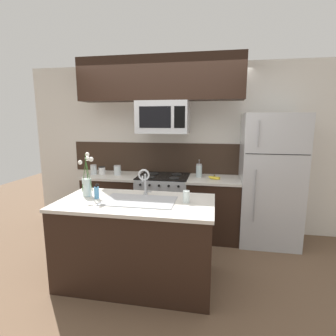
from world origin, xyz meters
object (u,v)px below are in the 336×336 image
object	(u,v)px
sink_faucet	(144,178)
storage_jar_tall	(94,170)
stove_range	(164,205)
storage_jar_medium	(102,170)
banana_bunch	(214,178)
refrigerator	(269,180)
storage_jar_short	(117,170)
french_press	(199,171)
flower_vase	(87,184)
microwave	(163,117)
drinking_glass	(186,197)
dish_soap_bottle	(97,192)

from	to	relation	value
sink_faucet	storage_jar_tall	bearing A→B (deg)	137.77
stove_range	storage_jar_medium	world-z (taller)	storage_jar_medium
storage_jar_medium	banana_bunch	size ratio (longest dim) A/B	0.64
refrigerator	storage_jar_short	size ratio (longest dim) A/B	12.40
banana_bunch	storage_jar_tall	bearing A→B (deg)	179.20
stove_range	banana_bunch	world-z (taller)	banana_bunch
french_press	flower_vase	world-z (taller)	flower_vase
refrigerator	storage_jar_medium	bearing A→B (deg)	-179.51
microwave	drinking_glass	xyz separation A→B (m)	(0.48, -1.18, -0.82)
flower_vase	stove_range	bearing A→B (deg)	61.70
microwave	storage_jar_short	distance (m)	1.09
banana_bunch	sink_faucet	size ratio (longest dim) A/B	0.62
storage_jar_tall	storage_jar_short	size ratio (longest dim) A/B	1.04
storage_jar_short	sink_faucet	world-z (taller)	sink_faucet
storage_jar_medium	dish_soap_bottle	size ratio (longest dim) A/B	0.74
stove_range	flower_vase	bearing A→B (deg)	-118.30
storage_jar_short	dish_soap_bottle	xyz separation A→B (m)	(0.24, -1.24, -0.01)
storage_jar_tall	flower_vase	bearing A→B (deg)	-67.21
banana_bunch	drinking_glass	distance (m)	1.18
stove_range	banana_bunch	distance (m)	0.89
french_press	storage_jar_medium	bearing A→B (deg)	-177.67
refrigerator	storage_jar_short	bearing A→B (deg)	-179.35
storage_jar_tall	drinking_glass	distance (m)	1.98
storage_jar_short	storage_jar_tall	bearing A→B (deg)	-175.79
french_press	drinking_glass	world-z (taller)	french_press
drinking_glass	refrigerator	bearing A→B (deg)	49.41
stove_range	microwave	xyz separation A→B (m)	(0.00, -0.02, 1.33)
dish_soap_bottle	drinking_glass	distance (m)	0.97
storage_jar_short	sink_faucet	size ratio (longest dim) A/B	0.49
storage_jar_tall	french_press	size ratio (longest dim) A/B	0.58
banana_bunch	french_press	world-z (taller)	french_press
flower_vase	storage_jar_medium	bearing A→B (deg)	106.75
stove_range	banana_bunch	size ratio (longest dim) A/B	4.90
storage_jar_tall	dish_soap_bottle	world-z (taller)	dish_soap_bottle
drinking_glass	storage_jar_medium	bearing A→B (deg)	140.60
refrigerator	dish_soap_bottle	distance (m)	2.38
storage_jar_short	stove_range	bearing A→B (deg)	0.44
microwave	dish_soap_bottle	world-z (taller)	microwave
french_press	stove_range	bearing A→B (deg)	-173.52
storage_jar_short	sink_faucet	bearing A→B (deg)	-55.11
sink_faucet	drinking_glass	xyz separation A→B (m)	(0.49, -0.17, -0.13)
dish_soap_bottle	flower_vase	distance (m)	0.17
stove_range	refrigerator	size ratio (longest dim) A/B	0.50
french_press	dish_soap_bottle	size ratio (longest dim) A/B	1.62
storage_jar_short	flower_vase	distance (m)	1.18
refrigerator	drinking_glass	world-z (taller)	refrigerator
dish_soap_bottle	drinking_glass	xyz separation A→B (m)	(0.97, 0.04, -0.01)
storage_jar_tall	storage_jar_medium	bearing A→B (deg)	14.26
storage_jar_medium	storage_jar_short	distance (m)	0.26
storage_jar_tall	sink_faucet	size ratio (longest dim) A/B	0.51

